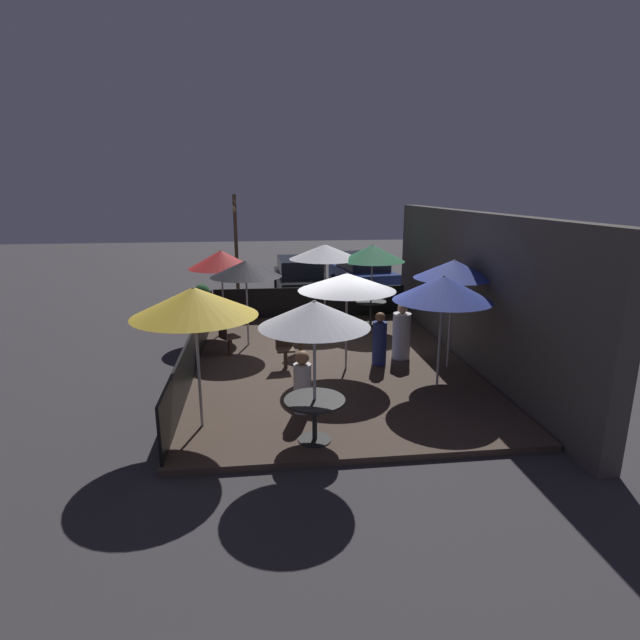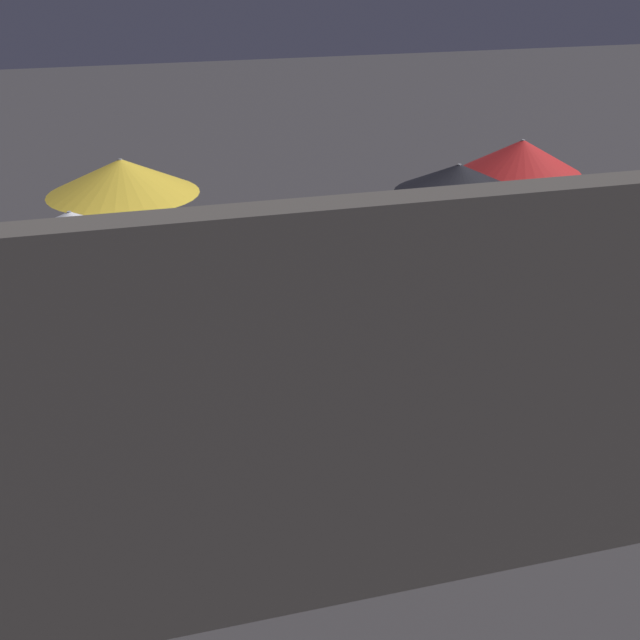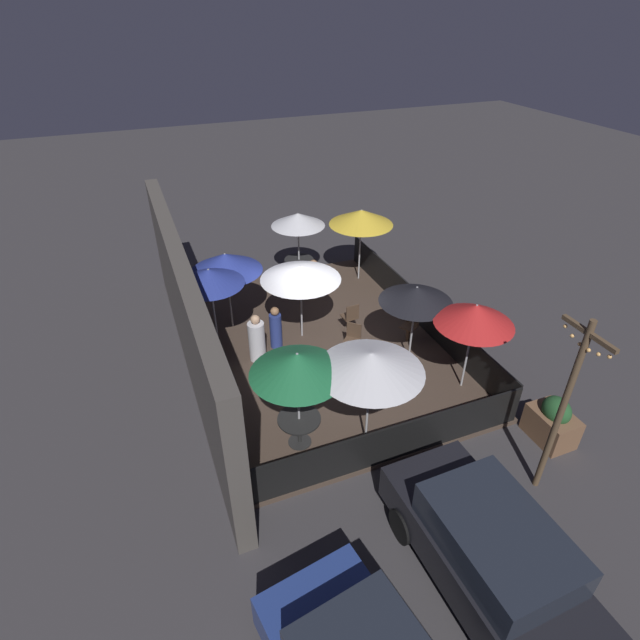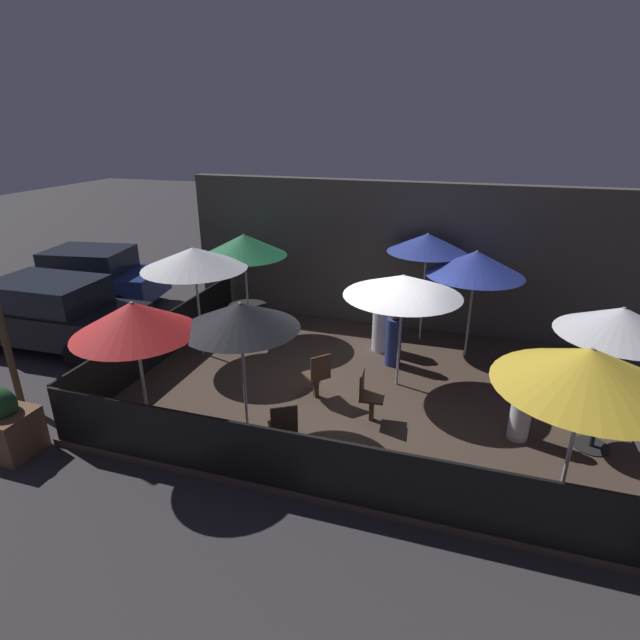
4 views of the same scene
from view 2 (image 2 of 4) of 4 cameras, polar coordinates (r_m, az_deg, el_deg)
name	(u,v)px [view 2 (image 2 of 4)]	position (r m, az deg, el deg)	size (l,w,h in m)	color
ground_plane	(398,389)	(11.48, 5.00, -4.40)	(60.00, 60.00, 0.00)	#383538
patio_deck	(398,385)	(11.45, 5.01, -4.14)	(8.88, 6.31, 0.12)	#47382D
building_wall	(544,385)	(7.96, 14.15, -4.07)	(10.48, 0.36, 3.60)	#4C4742
fence_front	(328,264)	(13.92, 0.54, 3.63)	(8.68, 0.05, 0.95)	black
patio_umbrella_0	(71,229)	(10.65, -15.65, 5.62)	(1.74, 1.74, 2.34)	#B2B2B7
patio_umbrella_2	(459,179)	(12.95, 8.87, 8.93)	(1.83, 1.83, 2.23)	#B2B2B7
patio_umbrella_3	(369,242)	(10.19, 3.13, 5.00)	(2.16, 2.16, 2.21)	#B2B2B7
patio_umbrella_4	(438,299)	(8.00, 7.58, 1.33)	(1.74, 1.74, 2.48)	#B2B2B7
patio_umbrella_5	(122,177)	(12.46, -12.56, 8.94)	(2.06, 2.06, 2.45)	#B2B2B7
patio_umbrella_6	(522,156)	(14.15, 12.79, 10.19)	(1.83, 1.83, 2.34)	#B2B2B7
patio_umbrella_7	(306,307)	(8.29, -0.88, 0.85)	(1.99, 1.99, 2.33)	#B2B2B7
dining_table_0	(86,350)	(11.21, -14.77, -1.90)	(0.99, 0.99, 0.72)	black
patio_chair_0	(353,315)	(12.04, 2.10, 0.30)	(0.43, 0.43, 0.91)	#4C3828
patio_chair_1	(388,272)	(13.53, 4.36, 3.07)	(0.55, 0.55, 0.92)	#4C3828
patio_chair_2	(435,318)	(12.03, 7.36, 0.11)	(0.57, 0.57, 0.91)	#4C3828
patron_0	(175,338)	(11.37, -9.27, -1.18)	(0.46, 0.46, 1.18)	silver
patron_1	(461,404)	(9.75, 9.02, -5.32)	(0.59, 0.59, 1.36)	silver
patron_2	(409,384)	(10.13, 5.69, -4.11)	(0.40, 0.40, 1.25)	navy
planter_box	(599,234)	(16.35, 17.40, 5.29)	(1.02, 0.72, 1.13)	brown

